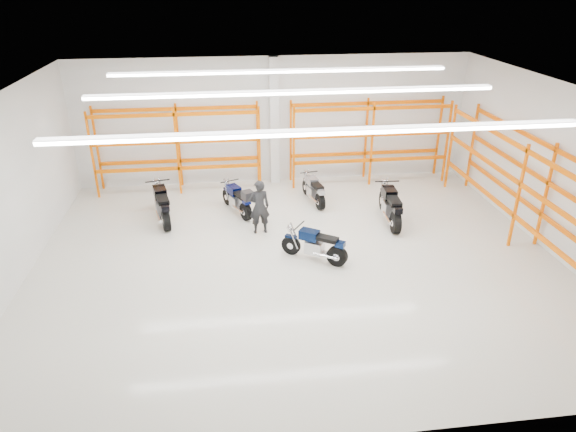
{
  "coord_description": "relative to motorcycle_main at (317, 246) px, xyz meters",
  "views": [
    {
      "loc": [
        -1.77,
        -11.96,
        7.01
      ],
      "look_at": [
        -0.18,
        0.5,
        1.07
      ],
      "focal_mm": 32.0,
      "sensor_mm": 36.0,
      "label": 1
    }
  ],
  "objects": [
    {
      "name": "room_shell",
      "position": [
        -0.51,
        0.16,
        2.84
      ],
      "size": [
        14.02,
        12.02,
        4.51
      ],
      "color": "silver",
      "rests_on": "ground"
    },
    {
      "name": "standing_man",
      "position": [
        -1.38,
        1.86,
        0.39
      ],
      "size": [
        0.65,
        0.46,
        1.66
      ],
      "primitive_type": "imported",
      "rotation": [
        0.0,
        0.0,
        3.25
      ],
      "color": "black",
      "rests_on": "ground"
    },
    {
      "name": "motorcycle_back_b",
      "position": [
        -1.96,
        3.23,
        0.05
      ],
      "size": [
        1.04,
        1.92,
        1.03
      ],
      "color": "black",
      "rests_on": "ground"
    },
    {
      "name": "ground",
      "position": [
        -0.51,
        0.13,
        -0.44
      ],
      "size": [
        14.0,
        14.0,
        0.0
      ],
      "primitive_type": "plane",
      "color": "beige",
      "rests_on": "ground"
    },
    {
      "name": "motorcycle_back_d",
      "position": [
        2.66,
        2.03,
        0.09
      ],
      "size": [
        0.77,
        2.31,
        1.14
      ],
      "color": "black",
      "rests_on": "ground"
    },
    {
      "name": "pallet_racking_back_left",
      "position": [
        -3.91,
        5.61,
        1.35
      ],
      "size": [
        5.67,
        0.87,
        3.0
      ],
      "color": "#FF6200",
      "rests_on": "ground"
    },
    {
      "name": "pallet_racking_side",
      "position": [
        5.97,
        0.13,
        1.37
      ],
      "size": [
        0.87,
        9.07,
        3.0
      ],
      "color": "#FF6200",
      "rests_on": "ground"
    },
    {
      "name": "structural_column",
      "position": [
        -0.51,
        5.95,
        1.81
      ],
      "size": [
        0.32,
        0.32,
        4.5
      ],
      "primitive_type": "cube",
      "color": "white",
      "rests_on": "ground"
    },
    {
      "name": "motorcycle_main",
      "position": [
        0.0,
        0.0,
        0.0
      ],
      "size": [
        1.66,
        1.18,
        0.94
      ],
      "color": "black",
      "rests_on": "ground"
    },
    {
      "name": "motorcycle_back_c",
      "position": [
        0.59,
        3.82,
        -0.01
      ],
      "size": [
        0.65,
        1.87,
        0.93
      ],
      "color": "black",
      "rests_on": "ground"
    },
    {
      "name": "pallet_racking_back_right",
      "position": [
        2.89,
        5.61,
        1.35
      ],
      "size": [
        5.67,
        0.87,
        3.0
      ],
      "color": "#FF6200",
      "rests_on": "ground"
    },
    {
      "name": "motorcycle_back_a",
      "position": [
        -4.32,
        3.03,
        0.09
      ],
      "size": [
        0.85,
        2.26,
        1.12
      ],
      "color": "black",
      "rests_on": "ground"
    }
  ]
}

